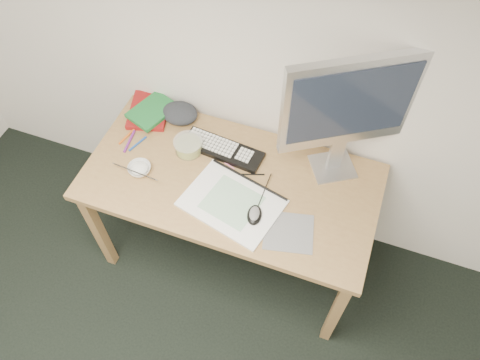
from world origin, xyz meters
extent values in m
plane|color=white|center=(0.00, 1.80, 1.30)|extent=(3.60, 0.00, 3.60)
cube|color=#A47F4B|center=(-0.57, 1.13, 0.36)|extent=(0.05, 0.05, 0.71)
cube|color=#A47F4B|center=(0.73, 1.13, 0.36)|extent=(0.05, 0.05, 0.71)
cube|color=#A47F4B|center=(-0.57, 1.73, 0.36)|extent=(0.05, 0.05, 0.71)
cube|color=#A47F4B|center=(0.73, 1.73, 0.36)|extent=(0.05, 0.05, 0.71)
cube|color=#A47F4B|center=(0.08, 1.43, 0.73)|extent=(1.40, 0.70, 0.03)
cube|color=slate|center=(0.42, 1.25, 0.75)|extent=(0.25, 0.24, 0.00)
cube|color=silver|center=(0.13, 1.31, 0.76)|extent=(0.49, 0.40, 0.01)
cube|color=black|center=(-0.02, 1.58, 0.76)|extent=(0.42, 0.17, 0.02)
cube|color=silver|center=(0.52, 1.67, 0.75)|extent=(0.26, 0.26, 0.01)
cube|color=silver|center=(0.52, 1.67, 0.85)|extent=(0.07, 0.05, 0.19)
cube|color=silver|center=(0.52, 1.67, 1.19)|extent=(0.51, 0.34, 0.47)
cube|color=black|center=(0.52, 1.67, 1.20)|extent=(0.45, 0.28, 0.37)
ellipsoid|color=black|center=(0.25, 1.28, 0.78)|extent=(0.08, 0.12, 0.04)
imported|color=white|center=(-0.35, 1.33, 0.77)|extent=(0.12, 0.12, 0.03)
cylinder|color=#AEADB0|center=(-0.35, 1.30, 0.79)|extent=(0.24, 0.04, 0.02)
cylinder|color=#E7C651|center=(-0.18, 1.53, 0.79)|extent=(0.17, 0.17, 0.07)
cube|color=maroon|center=(-0.48, 1.69, 0.76)|extent=(0.26, 0.31, 0.03)
cube|color=#1B6F30|center=(-0.45, 1.68, 0.79)|extent=(0.24, 0.28, 0.02)
ellipsoid|color=#282A30|center=(-0.31, 1.71, 0.78)|extent=(0.16, 0.14, 0.07)
cylinder|color=pink|center=(0.00, 1.52, 0.75)|extent=(0.15, 0.06, 0.01)
cylinder|color=tan|center=(0.15, 1.44, 0.75)|extent=(0.17, 0.06, 0.01)
cylinder|color=black|center=(0.14, 1.48, 0.75)|extent=(0.17, 0.07, 0.01)
cylinder|color=#1D49A2|center=(-0.43, 1.48, 0.76)|extent=(0.05, 0.11, 0.01)
cylinder|color=#D65E19|center=(-0.51, 1.50, 0.76)|extent=(0.04, 0.12, 0.01)
cylinder|color=#742486|center=(-0.48, 1.47, 0.76)|extent=(0.03, 0.14, 0.01)
camera|label=1|loc=(0.56, 0.25, 2.57)|focal=35.00mm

